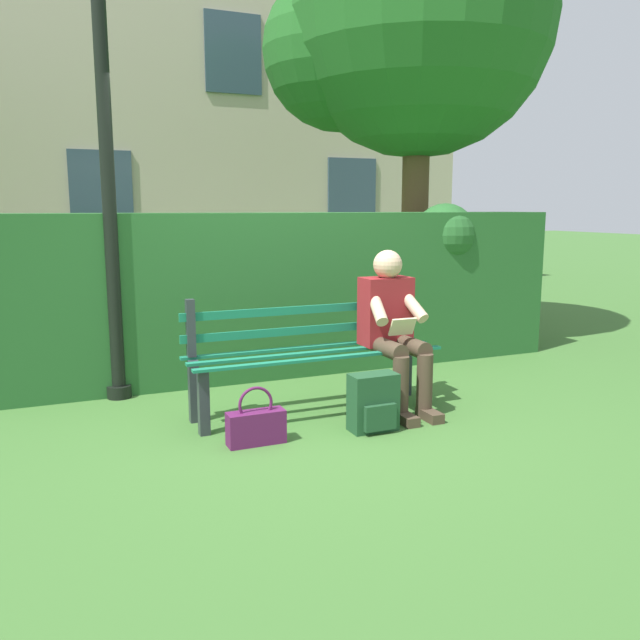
% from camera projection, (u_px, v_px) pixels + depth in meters
% --- Properties ---
extents(ground, '(60.00, 60.00, 0.00)m').
position_uv_depth(ground, '(315.00, 413.00, 4.88)').
color(ground, '#3D6B2D').
extents(park_bench, '(1.90, 0.45, 0.88)m').
position_uv_depth(park_bench, '(312.00, 354.00, 4.86)').
color(park_bench, '#2D3338').
rests_on(park_bench, ground).
extents(person_seated, '(0.44, 0.73, 1.20)m').
position_uv_depth(person_seated, '(393.00, 325.00, 4.91)').
color(person_seated, maroon).
rests_on(person_seated, ground).
extents(hedge_backdrop, '(5.28, 0.76, 1.56)m').
position_uv_depth(hedge_backdrop, '(296.00, 288.00, 6.10)').
color(hedge_backdrop, '#265B28').
rests_on(hedge_backdrop, ground).
extents(tree, '(3.12, 2.98, 5.04)m').
position_uv_depth(tree, '(405.00, 27.00, 7.25)').
color(tree, brown).
rests_on(tree, ground).
extents(building_facade, '(8.25, 3.20, 6.24)m').
position_uv_depth(building_facade, '(210.00, 116.00, 11.69)').
color(building_facade, '#BCAD93').
rests_on(building_facade, ground).
extents(backpack, '(0.33, 0.24, 0.40)m').
position_uv_depth(backpack, '(373.00, 403.00, 4.47)').
color(backpack, '#1E4728').
rests_on(backpack, ground).
extents(handbag, '(0.38, 0.13, 0.38)m').
position_uv_depth(handbag, '(256.00, 426.00, 4.22)').
color(handbag, '#59194C').
rests_on(handbag, ground).
extents(lamp_post, '(0.26, 0.26, 3.62)m').
position_uv_depth(lamp_post, '(105.00, 128.00, 4.92)').
color(lamp_post, black).
rests_on(lamp_post, ground).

